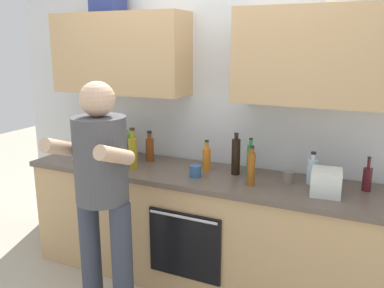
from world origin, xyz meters
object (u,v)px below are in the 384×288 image
object	(u,v)px
bottle_syrup	(251,168)
bottle_soy	(236,156)
cup_tea	(195,171)
bottle_soda	(250,160)
bottle_vinegar	(150,149)
bottle_water	(312,171)
potted_herb	(126,145)
bottle_oil	(133,152)
person_standing	(102,186)
mixing_bowl	(85,154)
grocery_bag_produce	(326,182)
cup_stoneware	(288,177)
knife_block	(116,144)
bottle_juice	(207,158)
bottle_wine	(367,179)

from	to	relation	value
bottle_syrup	bottle_soy	distance (m)	0.26
cup_tea	bottle_soy	bearing A→B (deg)	37.42
bottle_soy	bottle_soda	size ratio (longest dim) A/B	1.12
bottle_vinegar	bottle_water	bearing A→B (deg)	-0.03
bottle_soda	potted_herb	bearing A→B (deg)	-173.52
bottle_oil	bottle_soda	bearing A→B (deg)	14.56
person_standing	bottle_syrup	bearing A→B (deg)	36.81
person_standing	mixing_bowl	size ratio (longest dim) A/B	7.71
bottle_vinegar	grocery_bag_produce	xyz separation A→B (m)	(1.44, -0.18, -0.02)
cup_stoneware	potted_herb	world-z (taller)	potted_herb
bottle_soy	potted_herb	distance (m)	0.92
bottle_syrup	bottle_oil	world-z (taller)	bottle_oil
bottle_soda	bottle_vinegar	size ratio (longest dim) A/B	1.11
bottle_soy	grocery_bag_produce	world-z (taller)	bottle_soy
bottle_oil	bottle_vinegar	distance (m)	0.24
grocery_bag_produce	bottle_oil	bearing A→B (deg)	-177.54
person_standing	grocery_bag_produce	distance (m)	1.45
bottle_oil	bottle_vinegar	world-z (taller)	bottle_oil
cup_stoneware	knife_block	distance (m)	1.49
person_standing	bottle_soda	bearing A→B (deg)	47.91
bottle_oil	bottle_juice	distance (m)	0.58
bottle_oil	cup_tea	size ratio (longest dim) A/B	3.69
bottle_wine	knife_block	world-z (taller)	knife_block
knife_block	grocery_bag_produce	size ratio (longest dim) A/B	1.40
bottle_soy	bottle_oil	bearing A→B (deg)	-165.05
bottle_syrup	bottle_soy	world-z (taller)	bottle_soy
knife_block	mixing_bowl	bearing A→B (deg)	-145.78
bottle_syrup	knife_block	distance (m)	1.28
mixing_bowl	bottle_vinegar	bearing A→B (deg)	17.34
grocery_bag_produce	bottle_water	bearing A→B (deg)	123.47
bottle_wine	potted_herb	xyz separation A→B (m)	(-1.82, -0.13, 0.06)
knife_block	cup_tea	bearing A→B (deg)	-13.59
bottle_oil	bottle_water	bearing A→B (deg)	10.19
bottle_syrup	cup_stoneware	size ratio (longest dim) A/B	3.45
bottle_juice	mixing_bowl	distance (m)	1.09
bottle_water	potted_herb	bearing A→B (deg)	-175.10
bottle_syrup	bottle_soy	xyz separation A→B (m)	(-0.18, 0.19, 0.02)
bottle_wine	mixing_bowl	world-z (taller)	bottle_wine
bottle_oil	bottle_water	size ratio (longest dim) A/B	1.42
bottle_wine	person_standing	bearing A→B (deg)	-151.68
bottle_syrup	bottle_oil	bearing A→B (deg)	-178.93
cup_tea	knife_block	world-z (taller)	knife_block
bottle_oil	bottle_soda	world-z (taller)	bottle_oil
cup_stoneware	grocery_bag_produce	bearing A→B (deg)	-25.59
bottle_soda	cup_stoneware	xyz separation A→B (m)	(0.29, -0.04, -0.08)
bottle_vinegar	knife_block	xyz separation A→B (m)	(-0.32, -0.02, 0.01)
bottle_syrup	bottle_juice	bearing A→B (deg)	155.17
cup_stoneware	person_standing	bearing A→B (deg)	-142.95
bottle_vinegar	person_standing	bearing A→B (deg)	-80.69
bottle_soda	mixing_bowl	world-z (taller)	bottle_soda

